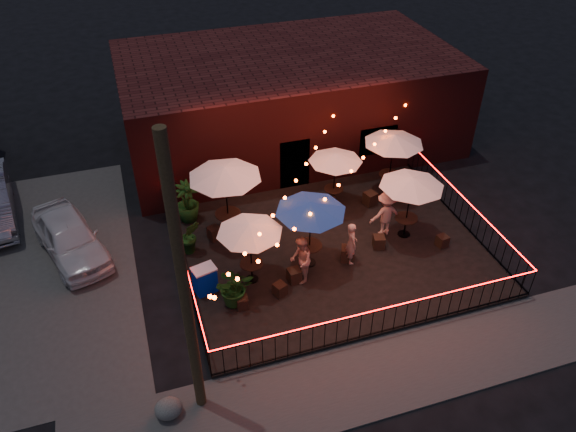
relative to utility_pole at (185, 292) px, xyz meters
name	(u,v)px	position (x,y,z in m)	size (l,w,h in m)	color
ground	(354,290)	(5.40, 2.60, -4.00)	(110.00, 110.00, 0.00)	black
patio	(331,250)	(5.40, 4.60, -3.92)	(10.00, 8.00, 0.15)	black
sidewalk	(401,369)	(5.40, -0.65, -3.98)	(18.00, 2.50, 0.05)	#3D3B39
brick_building	(288,99)	(6.40, 12.59, -2.00)	(14.00, 8.00, 4.00)	#350F0E
utility_pole	(185,292)	(0.00, 0.00, 0.00)	(0.26, 0.26, 8.00)	#322614
fence_front	(384,321)	(5.40, 0.60, -3.34)	(10.00, 0.04, 1.04)	black
fence_left	(185,267)	(0.40, 4.60, -3.34)	(0.04, 8.00, 1.04)	black
fence_right	(461,210)	(10.40, 4.60, -3.34)	(0.04, 8.00, 1.04)	black
festoon_lights	(308,202)	(4.39, 4.30, -1.48)	(10.02, 8.72, 1.32)	#F33304
cafe_table_0	(250,229)	(2.41, 3.92, -1.79)	(2.10, 2.10, 2.25)	black
cafe_table_1	(225,173)	(2.26, 6.50, -1.34)	(3.02, 3.02, 2.75)	black
cafe_table_2	(311,208)	(4.41, 4.11, -1.57)	(2.46, 2.46, 2.49)	black
cafe_table_3	(336,158)	(6.42, 7.05, -1.86)	(2.61, 2.61, 2.18)	black
cafe_table_4	(412,183)	(8.12, 4.50, -1.65)	(2.69, 2.69, 2.41)	black
cafe_table_5	(394,140)	(8.79, 7.19, -1.59)	(2.25, 2.25, 2.47)	black
bistro_chair_0	(242,302)	(1.82, 2.83, -3.65)	(0.34, 0.34, 0.40)	black
bistro_chair_1	(280,289)	(3.06, 3.02, -3.64)	(0.35, 0.35, 0.41)	black
bistro_chair_2	(214,233)	(1.70, 6.35, -3.62)	(0.39, 0.39, 0.46)	black
bistro_chair_3	(254,233)	(3.03, 5.94, -3.61)	(0.40, 0.40, 0.47)	black
bistro_chair_4	(294,275)	(3.67, 3.45, -3.62)	(0.39, 0.39, 0.46)	black
bistro_chair_5	(348,254)	(5.69, 3.89, -3.60)	(0.43, 0.43, 0.51)	black
bistro_chair_6	(307,204)	(5.35, 6.96, -3.61)	(0.41, 0.41, 0.48)	black
bistro_chair_7	(328,201)	(6.16, 6.93, -3.61)	(0.40, 0.40, 0.47)	black
bistro_chair_8	(379,242)	(6.95, 4.15, -3.62)	(0.38, 0.38, 0.45)	black
bistro_chair_9	(442,241)	(9.07, 3.56, -3.64)	(0.35, 0.35, 0.41)	black
bistro_chair_10	(370,198)	(7.74, 6.58, -3.60)	(0.42, 0.42, 0.50)	black
bistro_chair_11	(404,195)	(9.08, 6.41, -3.60)	(0.41, 0.41, 0.49)	black
patron_a	(351,243)	(5.74, 3.79, -3.08)	(0.57, 0.37, 1.55)	tan
patron_b	(301,260)	(3.88, 3.43, -3.01)	(0.82, 0.64, 1.69)	#CDA08D
patron_c	(385,214)	(7.44, 4.79, -2.99)	(1.11, 0.64, 1.72)	tan
potted_shrub_a	(234,287)	(1.66, 3.11, -3.21)	(1.15, 1.00, 1.28)	#1B3F0C
potted_shrub_b	(190,236)	(0.80, 5.91, -3.20)	(0.71, 0.58, 1.30)	#113F13
potted_shrub_c	(187,202)	(1.03, 7.74, -3.08)	(0.86, 0.86, 1.54)	#11340A
cooler	(205,279)	(0.90, 3.87, -3.37)	(0.82, 0.67, 0.94)	#0626BE
boulder	(169,409)	(-0.84, -0.14, -3.69)	(0.80, 0.68, 0.62)	#484743
car_white	(70,237)	(-3.05, 7.20, -3.29)	(1.68, 4.17, 1.42)	silver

